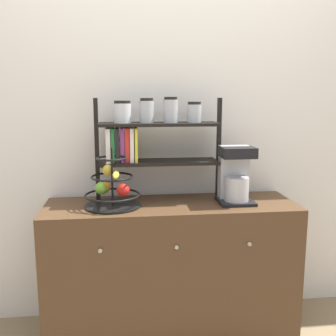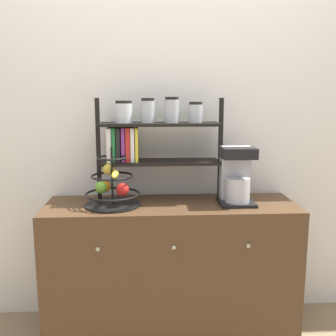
% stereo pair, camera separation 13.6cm
% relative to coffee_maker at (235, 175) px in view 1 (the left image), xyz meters
% --- Properties ---
extents(wall_back, '(7.00, 0.05, 2.60)m').
position_rel_coffee_maker_xyz_m(wall_back, '(-0.38, 0.27, 0.34)').
color(wall_back, silver).
rests_on(wall_back, ground_plane).
extents(sideboard, '(1.46, 0.47, 0.80)m').
position_rel_coffee_maker_xyz_m(sideboard, '(-0.38, 0.00, -0.56)').
color(sideboard, '#4C331E').
rests_on(sideboard, ground_plane).
extents(coffee_maker, '(0.20, 0.21, 0.33)m').
position_rel_coffee_maker_xyz_m(coffee_maker, '(0.00, 0.00, 0.00)').
color(coffee_maker, black).
rests_on(coffee_maker, sideboard).
extents(fruit_stand, '(0.32, 0.32, 0.34)m').
position_rel_coffee_maker_xyz_m(fruit_stand, '(-0.72, -0.02, -0.05)').
color(fruit_stand, black).
rests_on(fruit_stand, sideboard).
extents(shelf_hutch, '(0.75, 0.20, 0.62)m').
position_rel_coffee_maker_xyz_m(shelf_hutch, '(-0.51, 0.10, 0.23)').
color(shelf_hutch, black).
rests_on(shelf_hutch, sideboard).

